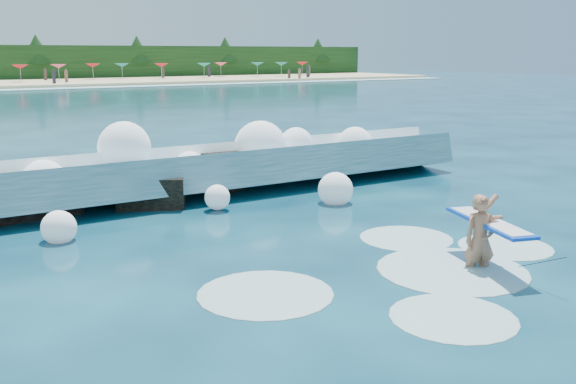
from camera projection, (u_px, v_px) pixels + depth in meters
name	position (u px, v px, depth m)	size (l,w,h in m)	color
ground	(276.00, 294.00, 10.73)	(200.00, 200.00, 0.00)	#062037
breaking_wave	(154.00, 176.00, 17.73)	(19.87, 3.02, 1.71)	#346C82
rock_cluster	(128.00, 186.00, 17.30)	(8.09, 3.28, 1.32)	black
surfer_with_board	(482.00, 236.00, 11.83)	(1.26, 2.90, 1.71)	#A6694D
wave_spray	(133.00, 163.00, 17.12)	(14.90, 4.78, 2.25)	white
surf_foam	(425.00, 270.00, 11.89)	(9.00, 5.58, 0.14)	silver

